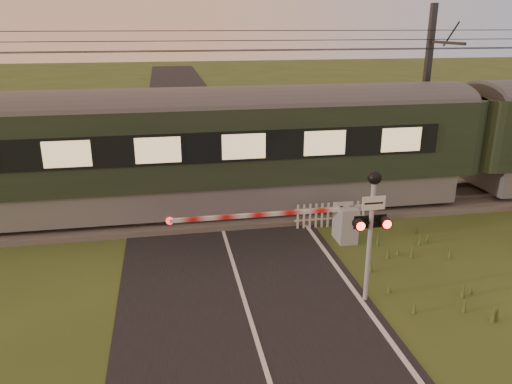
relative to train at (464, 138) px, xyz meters
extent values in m
plane|color=#39481B|center=(-9.18, -6.50, -2.30)|extent=(160.00, 160.00, 0.00)
cube|color=black|center=(-9.18, -6.50, -2.29)|extent=(6.00, 140.00, 0.02)
cube|color=#47423D|center=(-9.18, 0.00, -2.24)|extent=(140.00, 3.40, 0.24)
cube|color=slate|center=(-9.18, -0.72, -2.04)|extent=(140.00, 0.08, 0.14)
cube|color=slate|center=(-9.18, 0.72, -2.04)|extent=(140.00, 0.08, 0.14)
cube|color=#2D2116|center=(-9.18, 0.00, -2.11)|extent=(0.24, 2.20, 0.06)
cylinder|color=black|center=(-9.18, -0.30, 3.20)|extent=(120.00, 0.02, 0.02)
cylinder|color=black|center=(-9.18, 0.30, 3.20)|extent=(120.00, 0.02, 0.02)
cylinder|color=black|center=(-9.18, 0.00, 3.80)|extent=(120.00, 0.02, 0.02)
cylinder|color=black|center=(-9.18, 0.00, 3.50)|extent=(120.00, 0.02, 0.02)
cube|color=slate|center=(-11.06, 0.00, -1.46)|extent=(20.28, 2.68, 1.01)
cube|color=black|center=(-11.06, 0.00, 0.30)|extent=(21.12, 2.92, 2.51)
cylinder|color=#4C4C4F|center=(-11.06, 0.00, 1.55)|extent=(21.12, 1.02, 1.02)
cube|color=#FFD893|center=(-11.06, -1.50, 0.42)|extent=(18.17, 0.04, 0.78)
cube|color=gray|center=(-5.58, -2.99, -1.75)|extent=(0.55, 0.85, 1.10)
cylinder|color=gray|center=(-5.73, -2.99, -1.75)|extent=(0.12, 0.12, 1.10)
cube|color=gray|center=(-5.03, -2.99, -1.28)|extent=(0.90, 0.16, 0.16)
cube|color=red|center=(-8.29, -2.99, -1.28)|extent=(5.11, 0.11, 0.11)
cylinder|color=red|center=(-10.84, -2.99, -1.28)|extent=(0.22, 0.04, 0.22)
cylinder|color=gray|center=(-6.31, -6.43, -0.82)|extent=(0.11, 0.11, 2.95)
cube|color=white|center=(-6.31, -6.49, 0.21)|extent=(0.54, 0.03, 0.31)
sphere|color=black|center=(-6.31, -6.43, 0.79)|extent=(0.31, 0.31, 0.31)
cube|color=black|center=(-6.31, -6.43, -0.28)|extent=(0.74, 0.06, 0.06)
cylinder|color=#FF140C|center=(-6.63, -6.61, -0.28)|extent=(0.20, 0.02, 0.20)
cylinder|color=#FF140C|center=(-6.00, -6.61, -0.28)|extent=(0.20, 0.02, 0.20)
cube|color=black|center=(-6.31, -6.38, -0.28)|extent=(0.79, 0.02, 0.31)
cube|color=silver|center=(-5.67, -1.87, -2.02)|extent=(2.43, 0.04, 0.06)
cube|color=silver|center=(-5.67, -1.87, -1.65)|extent=(2.43, 0.04, 0.06)
cube|color=#2D2D30|center=(-0.48, 2.30, 1.23)|extent=(0.22, 0.22, 7.06)
cube|color=#2D2D30|center=(-0.48, 1.15, 3.35)|extent=(0.10, 2.40, 0.10)
camera|label=1|loc=(-10.81, -16.32, 4.04)|focal=35.00mm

